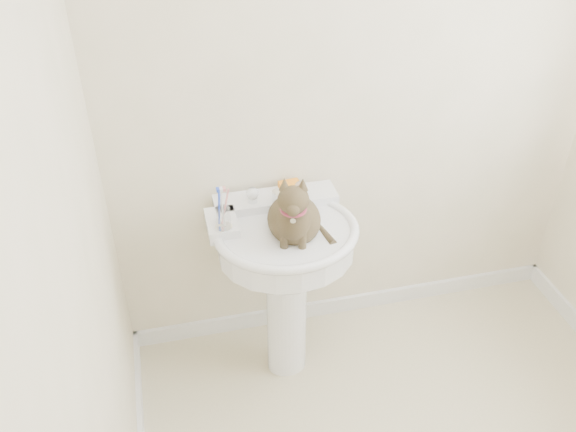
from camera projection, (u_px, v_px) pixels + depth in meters
wall_back at (363, 88)px, 2.52m from camera, size 2.20×0.00×2.50m
wall_left at (75, 315)px, 1.43m from camera, size 0.00×2.20×2.50m
baseboard_back at (347, 303)px, 3.20m from camera, size 2.20×0.02×0.09m
pedestal_sink at (286, 256)px, 2.55m from camera, size 0.61×0.60×0.84m
faucet at (278, 193)px, 2.54m from camera, size 0.28×0.12×0.14m
soap_bar at (290, 185)px, 2.64m from camera, size 0.09×0.06×0.03m
toothbrush_cup at (223, 218)px, 2.38m from camera, size 0.07×0.07×0.18m
cat at (295, 217)px, 2.38m from camera, size 0.23×0.29×0.43m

